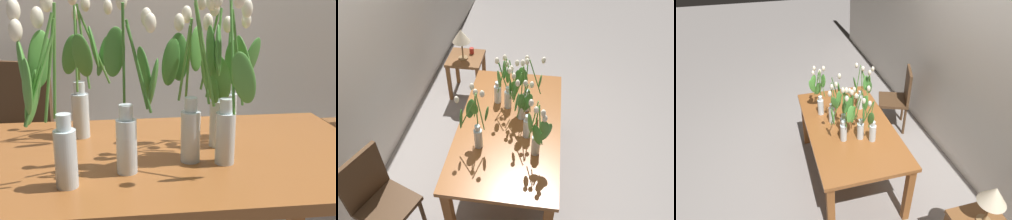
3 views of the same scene
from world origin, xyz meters
The scene contains 14 objects.
ground_plane centered at (0.00, 0.00, 0.00)m, with size 18.00×18.00×0.00m, color gray.
room_wall_rear centered at (0.00, 1.39, 1.35)m, with size 9.00×0.10×2.70m, color silver.
dining_table centered at (0.00, 0.00, 0.65)m, with size 1.60×0.90×0.74m.
tulip_vase_0 centered at (-0.28, 0.24, 0.98)m, with size 0.23×0.26×0.59m.
tulip_vase_1 centered at (-0.10, -0.14, 0.95)m, with size 0.19×0.16×0.58m.
tulip_vase_2 centered at (0.30, 0.13, 0.92)m, with size 0.18×0.16×0.50m.
tulip_vase_3 centered at (0.11, -0.07, 0.99)m, with size 0.22×0.18×0.58m.
tulip_vase_4 centered at (0.23, -0.14, 0.93)m, with size 0.14×0.24×0.59m.
tulip_vase_5 centered at (-0.34, -0.25, 0.98)m, with size 0.16×0.21×0.58m.
tulip_vase_6 centered at (0.21, 0.04, 0.95)m, with size 0.15×0.23×0.57m.
dining_chair centered at (-0.75, 0.95, 0.52)m, with size 0.52×0.52×0.93m.
side_table centered at (1.34, 0.75, 0.43)m, with size 0.44×0.44×0.55m.
table_lamp centered at (1.31, 0.77, 0.86)m, with size 0.22×0.22×0.40m.
pillar_candle centered at (1.45, 0.69, 0.59)m, with size 0.06×0.06×0.07m, color #B72D23.
Camera 2 is at (-2.03, -0.25, 2.69)m, focal length 33.89 mm.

